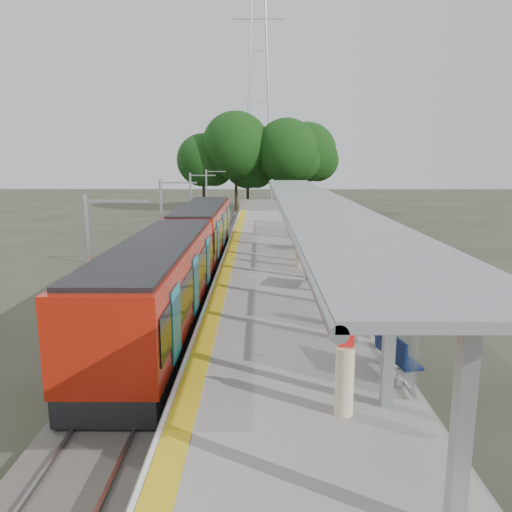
# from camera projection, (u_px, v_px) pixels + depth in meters

# --- Properties ---
(ground) EXTENTS (200.00, 200.00, 0.00)m
(ground) POSITION_uv_depth(u_px,v_px,m) (305.00, 503.00, 9.56)
(ground) COLOR #474438
(ground) RESTS_ON ground
(trackbed) EXTENTS (3.00, 70.00, 0.24)m
(trackbed) POSITION_uv_depth(u_px,v_px,m) (197.00, 269.00, 29.20)
(trackbed) COLOR #59544C
(trackbed) RESTS_ON ground
(platform) EXTENTS (6.00, 50.00, 1.00)m
(platform) POSITION_uv_depth(u_px,v_px,m) (274.00, 263.00, 29.09)
(platform) COLOR gray
(platform) RESTS_ON ground
(tactile_strip) EXTENTS (0.60, 50.00, 0.02)m
(tactile_strip) POSITION_uv_depth(u_px,v_px,m) (230.00, 254.00, 29.01)
(tactile_strip) COLOR gold
(tactile_strip) RESTS_ON platform
(end_fence) EXTENTS (6.00, 0.10, 1.20)m
(end_fence) POSITION_uv_depth(u_px,v_px,m) (267.00, 205.00, 53.37)
(end_fence) COLOR #9EA0A5
(end_fence) RESTS_ON platform
(train) EXTENTS (2.74, 27.60, 3.62)m
(train) POSITION_uv_depth(u_px,v_px,m) (186.00, 250.00, 24.77)
(train) COLOR black
(train) RESTS_ON ground
(canopy) EXTENTS (3.27, 38.00, 3.66)m
(canopy) POSITION_uv_depth(u_px,v_px,m) (309.00, 206.00, 24.63)
(canopy) COLOR #9EA0A5
(canopy) RESTS_ON platform
(pylon) EXTENTS (8.00, 4.00, 38.00)m
(pylon) POSITION_uv_depth(u_px,v_px,m) (259.00, 77.00, 77.55)
(pylon) COLOR #9EA0A5
(pylon) RESTS_ON ground
(tree_cluster) EXTENTS (19.61, 10.69, 12.04)m
(tree_cluster) POSITION_uv_depth(u_px,v_px,m) (260.00, 152.00, 60.25)
(tree_cluster) COLOR #382316
(tree_cluster) RESTS_ON ground
(catenary_masts) EXTENTS (2.08, 48.16, 5.40)m
(catenary_masts) POSITION_uv_depth(u_px,v_px,m) (163.00, 224.00, 27.69)
(catenary_masts) COLOR #9EA0A5
(catenary_masts) RESTS_ON ground
(bench_near) EXTENTS (0.84, 1.75, 1.15)m
(bench_near) POSITION_uv_depth(u_px,v_px,m) (395.00, 353.00, 12.76)
(bench_near) COLOR #0E1D4A
(bench_near) RESTS_ON platform
(bench_mid) EXTENTS (0.96, 1.75, 1.15)m
(bench_mid) POSITION_uv_depth(u_px,v_px,m) (313.00, 274.00, 21.59)
(bench_mid) COLOR #0E1D4A
(bench_mid) RESTS_ON platform
(bench_far) EXTENTS (0.70, 1.53, 1.01)m
(bench_far) POSITION_uv_depth(u_px,v_px,m) (297.00, 240.00, 30.91)
(bench_far) COLOR #0E1D4A
(bench_far) RESTS_ON platform
(info_pillar_near) EXTENTS (0.41, 0.41, 1.81)m
(info_pillar_near) POSITION_uv_depth(u_px,v_px,m) (344.00, 380.00, 10.80)
(info_pillar_near) COLOR beige
(info_pillar_near) RESTS_ON platform
(info_pillar_far) EXTENTS (0.45, 0.45, 2.01)m
(info_pillar_far) POSITION_uv_depth(u_px,v_px,m) (300.00, 250.00, 25.60)
(info_pillar_far) COLOR beige
(info_pillar_far) RESTS_ON platform
(litter_bin) EXTENTS (0.56, 0.56, 1.00)m
(litter_bin) POSITION_uv_depth(u_px,v_px,m) (332.00, 310.00, 16.73)
(litter_bin) COLOR #9EA0A5
(litter_bin) RESTS_ON platform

